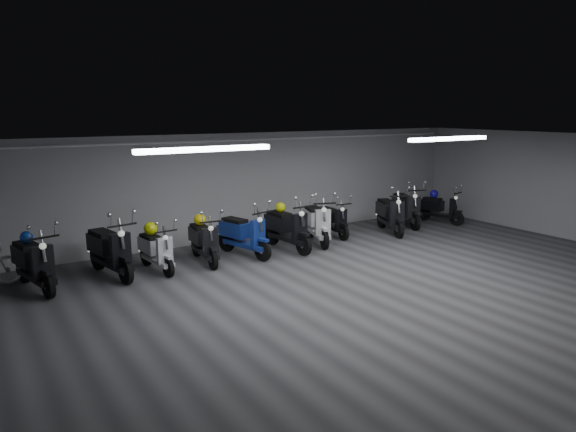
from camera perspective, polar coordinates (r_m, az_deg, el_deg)
floor at (r=10.31m, az=9.44°, el=-7.88°), size 14.00×10.00×0.01m
ceiling at (r=9.75m, az=9.99°, el=7.89°), size 14.00×10.00×0.01m
back_wall at (r=14.00m, az=-4.10°, el=3.32°), size 14.00×0.01×2.80m
fluor_strip_left at (r=8.96m, az=-9.03°, el=7.20°), size 2.40×0.18×0.08m
fluor_strip_right at (r=12.60m, az=17.14°, el=8.05°), size 2.40×0.18×0.08m
conduit at (r=13.80m, az=-4.00°, el=8.29°), size 13.60×0.05×0.05m
scooter_0 at (r=11.02m, az=-26.05°, el=-3.78°), size 1.03×1.99×1.41m
scooter_1 at (r=11.30m, az=-18.89°, el=-2.69°), size 1.02×2.07×1.48m
scooter_2 at (r=11.44m, az=-14.21°, el=-2.96°), size 0.73×1.67×1.20m
scooter_3 at (r=11.84m, az=-9.17°, el=-2.00°), size 0.74×1.80×1.31m
scooter_4 at (r=12.26m, az=-4.85°, el=-1.23°), size 1.09×1.96×1.39m
scooter_5 at (r=12.76m, az=-0.10°, el=-0.55°), size 0.82×1.99×1.45m
scooter_6 at (r=13.43m, az=3.20°, el=-0.00°), size 1.21×2.01×1.42m
scooter_7 at (r=14.21m, az=4.89°, el=0.15°), size 0.65×1.64×1.20m
scooter_8 at (r=14.80m, az=11.12°, el=0.86°), size 1.28×2.00×1.41m
scooter_9 at (r=15.82m, az=12.81°, el=1.50°), size 1.28×2.02×1.43m
scooter_10 at (r=16.48m, az=16.29°, el=1.31°), size 0.99×1.70×1.20m
helmet_0 at (r=12.00m, az=-9.58°, el=-0.39°), size 0.27×0.27×0.27m
helmet_1 at (r=11.20m, az=-26.63°, el=-2.08°), size 0.24×0.24×0.24m
helmet_2 at (r=12.91m, az=-0.82°, el=0.95°), size 0.25×0.25×0.25m
helmet_3 at (r=16.52m, az=15.64°, el=2.34°), size 0.26×0.26×0.26m
helmet_4 at (r=11.57m, az=-14.75°, el=-1.34°), size 0.29×0.29×0.29m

